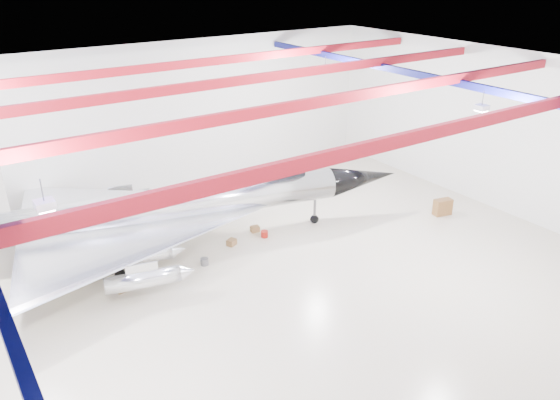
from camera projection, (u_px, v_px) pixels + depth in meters
floor at (244, 287)px, 29.46m from camera, size 40.00×40.00×0.00m
wall_back at (133, 124)px, 38.56m from camera, size 40.00×0.00×40.00m
wall_right at (491, 129)px, 37.52m from camera, size 0.00×30.00×30.00m
ceiling at (237, 83)px, 25.00m from camera, size 40.00×40.00×0.00m
ceiling_structure at (238, 98)px, 25.27m from camera, size 39.50×29.50×1.08m
jet_aircraft at (178, 209)px, 32.70m from camera, size 27.43×19.18×7.58m
desk at (443, 207)px, 37.55m from camera, size 1.35×0.89×1.14m
crate_ply at (121, 289)px, 28.96m from camera, size 0.50×0.41×0.32m
toolbox_red at (152, 235)px, 34.62m from camera, size 0.55×0.49×0.32m
engine_drum at (204, 262)px, 31.50m from camera, size 0.58×0.58×0.41m
parts_bin at (255, 229)px, 35.34m from camera, size 0.61×0.52×0.38m
crate_small at (62, 277)px, 30.07m from camera, size 0.39×0.32×0.27m
tool_chest at (264, 234)px, 34.66m from camera, size 0.54×0.54×0.42m
oil_barrel at (232, 242)px, 33.67m from camera, size 0.69×0.64×0.39m
spares_box at (215, 205)px, 38.65m from camera, size 0.57×0.57×0.41m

